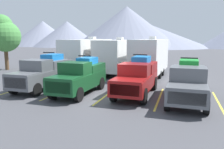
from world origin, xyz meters
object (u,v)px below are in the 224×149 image
at_px(pickup_truck_d, 188,81).
at_px(camper_trailer_b, 117,55).
at_px(pickup_truck_c, 137,76).
at_px(pickup_truck_a, 43,72).
at_px(pickup_truck_b, 80,76).
at_px(camper_trailer_c, 150,56).
at_px(camper_trailer_a, 88,54).

distance_m(pickup_truck_d, camper_trailer_b, 11.11).
relative_size(pickup_truck_c, camper_trailer_b, 0.71).
bearing_deg(pickup_truck_a, camper_trailer_b, 68.23).
xyz_separation_m(pickup_truck_a, camper_trailer_b, (3.29, 8.25, 0.79)).
bearing_deg(pickup_truck_a, pickup_truck_c, 2.82).
relative_size(pickup_truck_b, camper_trailer_c, 0.61).
distance_m(pickup_truck_d, camper_trailer_a, 13.10).
relative_size(pickup_truck_b, pickup_truck_c, 0.91).
distance_m(pickup_truck_b, pickup_truck_c, 3.87).
bearing_deg(pickup_truck_c, pickup_truck_b, -167.36).
relative_size(camper_trailer_b, camper_trailer_c, 0.94).
distance_m(pickup_truck_b, camper_trailer_c, 9.08).
height_order(pickup_truck_a, camper_trailer_b, camper_trailer_b).
bearing_deg(camper_trailer_c, pickup_truck_b, -113.42).
relative_size(pickup_truck_c, camper_trailer_a, 0.64).
height_order(pickup_truck_c, camper_trailer_b, camper_trailer_b).
bearing_deg(camper_trailer_c, pickup_truck_c, -88.59).
distance_m(pickup_truck_c, camper_trailer_c, 7.50).
distance_m(camper_trailer_b, camper_trailer_c, 3.52).
xyz_separation_m(pickup_truck_c, camper_trailer_b, (-3.68, 7.90, 0.80)).
xyz_separation_m(pickup_truck_a, camper_trailer_a, (0.18, 8.00, 0.82)).
bearing_deg(pickup_truck_a, camper_trailer_a, 88.71).
height_order(pickup_truck_d, camper_trailer_a, camper_trailer_a).
relative_size(pickup_truck_d, camper_trailer_b, 0.72).
relative_size(pickup_truck_a, camper_trailer_c, 0.64).
height_order(camper_trailer_b, camper_trailer_c, camper_trailer_c).
height_order(pickup_truck_a, pickup_truck_d, pickup_truck_a).
bearing_deg(camper_trailer_a, pickup_truck_c, -48.44).
bearing_deg(camper_trailer_c, camper_trailer_a, 178.19).
bearing_deg(camper_trailer_b, pickup_truck_b, -90.66).
bearing_deg(pickup_truck_d, pickup_truck_c, 166.15).
xyz_separation_m(camper_trailer_a, camper_trailer_b, (3.11, 0.24, -0.03)).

